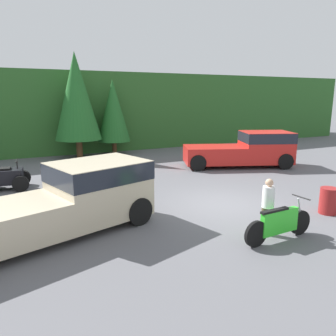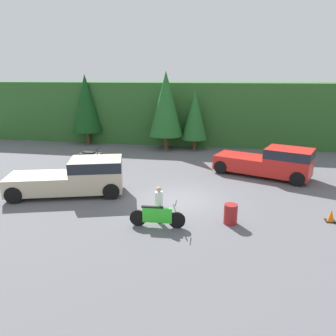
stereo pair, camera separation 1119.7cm
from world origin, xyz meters
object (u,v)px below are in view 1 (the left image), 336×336
object	(u,v)px
quad_atv	(4,178)
rider_person	(268,205)
pickup_truck_second	(69,198)
steel_barrel	(328,201)
pickup_truck_red	(248,148)
dirt_bike	(279,224)

from	to	relation	value
quad_atv	rider_person	xyz separation A→B (m)	(6.70, -8.35, 0.40)
pickup_truck_second	steel_barrel	size ratio (longest dim) A/B	7.13
pickup_truck_red	rider_person	size ratio (longest dim) A/B	3.80
pickup_truck_red	rider_person	world-z (taller)	pickup_truck_red
dirt_bike	steel_barrel	size ratio (longest dim) A/B	2.69
pickup_truck_red	dirt_bike	distance (m)	9.83
dirt_bike	quad_atv	distance (m)	11.08
pickup_truck_red	quad_atv	world-z (taller)	pickup_truck_red
pickup_truck_second	rider_person	world-z (taller)	pickup_truck_second
pickup_truck_second	steel_barrel	bearing A→B (deg)	-32.37
steel_barrel	pickup_truck_second	bearing A→B (deg)	164.61
pickup_truck_second	quad_atv	xyz separation A→B (m)	(-1.73, 5.71, -0.53)
dirt_bike	rider_person	xyz separation A→B (m)	(-0.02, 0.45, 0.41)
quad_atv	steel_barrel	world-z (taller)	quad_atv
quad_atv	steel_barrel	distance (m)	12.57
pickup_truck_red	steel_barrel	distance (m)	7.67
pickup_truck_second	rider_person	xyz separation A→B (m)	(4.97, -2.64, -0.13)
steel_barrel	quad_atv	bearing A→B (deg)	140.92
pickup_truck_second	quad_atv	bearing A→B (deg)	89.82
pickup_truck_second	steel_barrel	xyz separation A→B (m)	(8.03, -2.21, -0.58)
pickup_truck_second	rider_person	bearing A→B (deg)	-44.95
quad_atv	pickup_truck_red	bearing A→B (deg)	3.67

